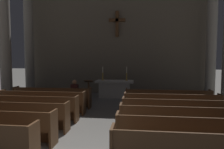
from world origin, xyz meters
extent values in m
cube|color=brown|center=(-0.84, -0.02, 0.47)|extent=(0.06, 0.50, 0.95)
cube|color=brown|center=(-0.84, 1.04, 0.47)|extent=(0.06, 0.50, 0.95)
cube|color=brown|center=(-2.65, 2.11, 0.42)|extent=(3.56, 0.40, 0.05)
cube|color=brown|center=(-2.65, 1.89, 0.70)|extent=(3.56, 0.05, 0.50)
cube|color=brown|center=(-2.65, 2.29, 0.20)|extent=(3.56, 0.04, 0.40)
cube|color=brown|center=(-0.84, 2.09, 0.47)|extent=(0.06, 0.50, 0.95)
cube|color=brown|center=(-2.65, 3.17, 0.42)|extent=(3.56, 0.40, 0.05)
cube|color=brown|center=(-2.65, 2.95, 0.70)|extent=(3.56, 0.05, 0.50)
cube|color=brown|center=(-2.65, 3.35, 0.20)|extent=(3.56, 0.04, 0.40)
cube|color=brown|center=(-0.84, 3.15, 0.47)|extent=(0.06, 0.50, 0.95)
cube|color=brown|center=(-2.65, 4.23, 0.42)|extent=(3.56, 0.40, 0.05)
cube|color=brown|center=(-2.65, 4.00, 0.70)|extent=(3.56, 0.05, 0.50)
cube|color=brown|center=(-2.65, 4.41, 0.20)|extent=(3.56, 0.04, 0.40)
cube|color=brown|center=(-0.84, 4.21, 0.47)|extent=(0.06, 0.50, 0.95)
cube|color=brown|center=(-4.46, 4.21, 0.47)|extent=(0.06, 0.50, 0.95)
cube|color=brown|center=(-2.65, 5.29, 0.42)|extent=(3.56, 0.40, 0.05)
cube|color=brown|center=(-2.65, 5.06, 0.70)|extent=(3.56, 0.05, 0.50)
cube|color=brown|center=(-2.65, 5.47, 0.20)|extent=(3.56, 0.04, 0.40)
cube|color=brown|center=(-0.84, 5.27, 0.47)|extent=(0.06, 0.50, 0.95)
cube|color=brown|center=(-4.46, 5.27, 0.47)|extent=(0.06, 0.50, 0.95)
cube|color=brown|center=(2.65, -0.23, 0.70)|extent=(3.56, 0.05, 0.50)
cube|color=brown|center=(0.84, -0.02, 0.47)|extent=(0.06, 0.50, 0.95)
cube|color=brown|center=(2.65, 1.06, 0.42)|extent=(3.56, 0.40, 0.05)
cube|color=brown|center=(2.65, 0.83, 0.70)|extent=(3.56, 0.05, 0.50)
cube|color=brown|center=(2.65, 1.24, 0.20)|extent=(3.56, 0.04, 0.40)
cube|color=brown|center=(0.84, 1.04, 0.47)|extent=(0.06, 0.50, 0.95)
cube|color=brown|center=(2.65, 2.11, 0.42)|extent=(3.56, 0.40, 0.05)
cube|color=brown|center=(2.65, 1.89, 0.70)|extent=(3.56, 0.05, 0.50)
cube|color=brown|center=(2.65, 2.29, 0.20)|extent=(3.56, 0.04, 0.40)
cube|color=brown|center=(0.84, 2.09, 0.47)|extent=(0.06, 0.50, 0.95)
cube|color=brown|center=(2.65, 3.17, 0.42)|extent=(3.56, 0.40, 0.05)
cube|color=brown|center=(2.65, 2.95, 0.70)|extent=(3.56, 0.05, 0.50)
cube|color=brown|center=(2.65, 3.35, 0.20)|extent=(3.56, 0.04, 0.40)
cube|color=brown|center=(0.84, 3.15, 0.47)|extent=(0.06, 0.50, 0.95)
cube|color=brown|center=(2.65, 4.23, 0.42)|extent=(3.56, 0.40, 0.05)
cube|color=brown|center=(2.65, 4.00, 0.70)|extent=(3.56, 0.05, 0.50)
cube|color=brown|center=(2.65, 4.41, 0.20)|extent=(3.56, 0.04, 0.40)
cube|color=brown|center=(0.84, 4.21, 0.47)|extent=(0.06, 0.50, 0.95)
cube|color=brown|center=(4.46, 4.21, 0.47)|extent=(0.06, 0.50, 0.95)
cube|color=brown|center=(2.65, 5.29, 0.42)|extent=(3.56, 0.40, 0.05)
cube|color=brown|center=(2.65, 5.06, 0.70)|extent=(3.56, 0.05, 0.50)
cube|color=brown|center=(2.65, 5.47, 0.20)|extent=(3.56, 0.04, 0.40)
cube|color=brown|center=(0.84, 5.27, 0.47)|extent=(0.06, 0.50, 0.95)
cube|color=brown|center=(4.46, 5.27, 0.47)|extent=(0.06, 0.50, 0.95)
cube|color=#9E998E|center=(-5.46, 6.08, 0.10)|extent=(0.78, 0.78, 0.20)
cylinder|color=#9E998E|center=(-5.46, 6.08, 3.43)|extent=(0.56, 0.56, 6.86)
cube|color=#9E998E|center=(-5.46, 8.51, 0.10)|extent=(0.78, 0.78, 0.20)
cylinder|color=#9E998E|center=(-5.46, 8.51, 3.43)|extent=(0.56, 0.56, 6.86)
cube|color=#9E998E|center=(5.46, 8.51, 0.10)|extent=(0.78, 0.78, 0.20)
cylinder|color=#9E998E|center=(5.46, 8.51, 3.43)|extent=(0.56, 0.56, 6.86)
cube|color=#BCB7AD|center=(0.00, 8.06, 0.44)|extent=(1.76, 0.72, 0.88)
cube|color=#BCB7AD|center=(0.00, 8.06, 0.94)|extent=(2.20, 0.90, 0.12)
cube|color=silver|center=(0.00, 8.06, 1.00)|extent=(2.09, 0.86, 0.01)
cylinder|color=#B79338|center=(-0.70, 8.06, 1.02)|extent=(0.16, 0.16, 0.02)
cylinder|color=#B79338|center=(-0.70, 8.06, 1.23)|extent=(0.07, 0.07, 0.44)
cylinder|color=silver|center=(-0.70, 8.06, 1.63)|extent=(0.04, 0.04, 0.36)
cylinder|color=#B79338|center=(0.70, 8.06, 1.02)|extent=(0.16, 0.16, 0.02)
cylinder|color=#B79338|center=(0.70, 8.06, 1.23)|extent=(0.07, 0.07, 0.44)
cylinder|color=silver|center=(0.70, 8.06, 1.63)|extent=(0.04, 0.04, 0.36)
cube|color=#706656|center=(0.00, 9.72, 4.08)|extent=(11.82, 0.25, 8.15)
cube|color=brown|center=(0.00, 9.50, 4.48)|extent=(0.19, 0.19, 1.62)
cube|color=brown|center=(0.00, 9.50, 4.73)|extent=(1.04, 0.19, 0.19)
cylinder|color=brown|center=(-1.27, 6.86, 0.02)|extent=(0.36, 0.36, 0.04)
cylinder|color=brown|center=(-1.27, 6.86, 0.53)|extent=(0.10, 0.10, 1.05)
cube|color=brown|center=(-1.27, 6.86, 1.08)|extent=(0.44, 0.31, 0.15)
cube|color=#26262B|center=(-1.54, 5.47, 0.23)|extent=(0.24, 0.14, 0.45)
cube|color=#26262B|center=(-1.54, 5.34, 0.51)|extent=(0.28, 0.36, 0.12)
cube|color=#381919|center=(-1.54, 5.21, 0.84)|extent=(0.32, 0.20, 0.54)
sphere|color=#9E7051|center=(-1.54, 5.21, 1.22)|extent=(0.20, 0.20, 0.20)
camera|label=1|loc=(1.34, -4.15, 2.32)|focal=33.93mm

